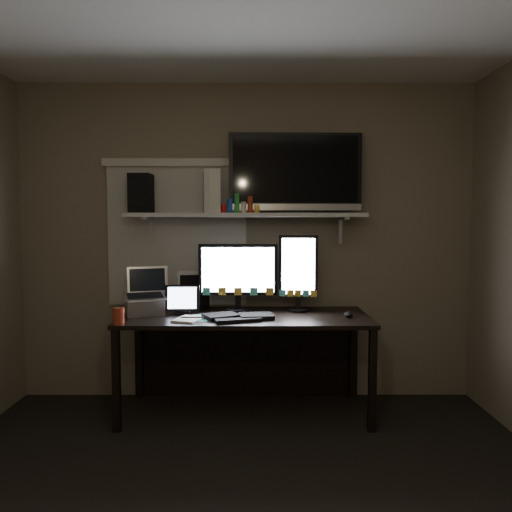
{
  "coord_description": "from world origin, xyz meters",
  "views": [
    {
      "loc": [
        0.07,
        -2.19,
        1.42
      ],
      "look_at": [
        0.08,
        1.25,
        1.18
      ],
      "focal_mm": 35.0,
      "sensor_mm": 36.0,
      "label": 1
    }
  ],
  "objects_px": {
    "tablet": "(182,300)",
    "speaker": "(141,194)",
    "laptop": "(145,292)",
    "cup": "(119,316)",
    "desk": "(246,335)",
    "keyboard": "(239,316)",
    "mouse": "(348,314)",
    "monitor_landscape": "(238,277)",
    "tv": "(295,173)",
    "monitor_portrait": "(298,273)",
    "game_console": "(212,192)"
  },
  "relations": [
    {
      "from": "tablet",
      "to": "speaker",
      "type": "distance_m",
      "value": 0.88
    },
    {
      "from": "laptop",
      "to": "cup",
      "type": "distance_m",
      "value": 0.38
    },
    {
      "from": "desk",
      "to": "keyboard",
      "type": "xyz_separation_m",
      "value": [
        -0.04,
        -0.24,
        0.19
      ]
    },
    {
      "from": "mouse",
      "to": "tablet",
      "type": "relative_size",
      "value": 0.41
    },
    {
      "from": "keyboard",
      "to": "cup",
      "type": "height_order",
      "value": "cup"
    },
    {
      "from": "monitor_landscape",
      "to": "mouse",
      "type": "xyz_separation_m",
      "value": [
        0.8,
        -0.24,
        -0.25
      ]
    },
    {
      "from": "monitor_landscape",
      "to": "cup",
      "type": "distance_m",
      "value": 0.95
    },
    {
      "from": "speaker",
      "to": "laptop",
      "type": "bearing_deg",
      "value": -72.87
    },
    {
      "from": "mouse",
      "to": "monitor_landscape",
      "type": "bearing_deg",
      "value": 168.07
    },
    {
      "from": "tablet",
      "to": "laptop",
      "type": "relative_size",
      "value": 0.75
    },
    {
      "from": "mouse",
      "to": "laptop",
      "type": "relative_size",
      "value": 0.3
    },
    {
      "from": "monitor_landscape",
      "to": "speaker",
      "type": "bearing_deg",
      "value": 177.09
    },
    {
      "from": "tv",
      "to": "keyboard",
      "type": "bearing_deg",
      "value": -143.38
    },
    {
      "from": "speaker",
      "to": "monitor_landscape",
      "type": "bearing_deg",
      "value": -3.36
    },
    {
      "from": "monitor_portrait",
      "to": "keyboard",
      "type": "bearing_deg",
      "value": -141.5
    },
    {
      "from": "laptop",
      "to": "desk",
      "type": "bearing_deg",
      "value": -10.58
    },
    {
      "from": "monitor_landscape",
      "to": "tv",
      "type": "height_order",
      "value": "tv"
    },
    {
      "from": "monitor_landscape",
      "to": "tablet",
      "type": "distance_m",
      "value": 0.46
    },
    {
      "from": "cup",
      "to": "tv",
      "type": "bearing_deg",
      "value": 23.53
    },
    {
      "from": "tablet",
      "to": "cup",
      "type": "bearing_deg",
      "value": -137.86
    },
    {
      "from": "desk",
      "to": "speaker",
      "type": "height_order",
      "value": "speaker"
    },
    {
      "from": "keyboard",
      "to": "tablet",
      "type": "distance_m",
      "value": 0.46
    },
    {
      "from": "monitor_landscape",
      "to": "laptop",
      "type": "relative_size",
      "value": 1.78
    },
    {
      "from": "monitor_landscape",
      "to": "desk",
      "type": "bearing_deg",
      "value": -39.8
    },
    {
      "from": "cup",
      "to": "speaker",
      "type": "xyz_separation_m",
      "value": [
        0.04,
        0.54,
        0.84
      ]
    },
    {
      "from": "mouse",
      "to": "speaker",
      "type": "height_order",
      "value": "speaker"
    },
    {
      "from": "tv",
      "to": "cup",
      "type": "bearing_deg",
      "value": -157.44
    },
    {
      "from": "monitor_landscape",
      "to": "tablet",
      "type": "relative_size",
      "value": 2.39
    },
    {
      "from": "tv",
      "to": "speaker",
      "type": "relative_size",
      "value": 3.37
    },
    {
      "from": "desk",
      "to": "mouse",
      "type": "bearing_deg",
      "value": -14.33
    },
    {
      "from": "desk",
      "to": "cup",
      "type": "distance_m",
      "value": 0.98
    },
    {
      "from": "keyboard",
      "to": "laptop",
      "type": "relative_size",
      "value": 1.46
    },
    {
      "from": "mouse",
      "to": "tablet",
      "type": "height_order",
      "value": "tablet"
    },
    {
      "from": "tablet",
      "to": "tv",
      "type": "xyz_separation_m",
      "value": [
        0.84,
        0.17,
        0.94
      ]
    },
    {
      "from": "cup",
      "to": "desk",
      "type": "bearing_deg",
      "value": 27.98
    },
    {
      "from": "mouse",
      "to": "tv",
      "type": "relative_size",
      "value": 0.1
    },
    {
      "from": "desk",
      "to": "game_console",
      "type": "bearing_deg",
      "value": 167.24
    },
    {
      "from": "tablet",
      "to": "cup",
      "type": "xyz_separation_m",
      "value": [
        -0.37,
        -0.36,
        -0.05
      ]
    },
    {
      "from": "keyboard",
      "to": "tv",
      "type": "bearing_deg",
      "value": 19.94
    },
    {
      "from": "keyboard",
      "to": "cup",
      "type": "bearing_deg",
      "value": 176.87
    },
    {
      "from": "cup",
      "to": "speaker",
      "type": "distance_m",
      "value": 1.0
    },
    {
      "from": "laptop",
      "to": "speaker",
      "type": "relative_size",
      "value": 1.13
    },
    {
      "from": "keyboard",
      "to": "mouse",
      "type": "bearing_deg",
      "value": -14.02
    },
    {
      "from": "tablet",
      "to": "laptop",
      "type": "height_order",
      "value": "laptop"
    },
    {
      "from": "tablet",
      "to": "speaker",
      "type": "bearing_deg",
      "value": 149.25
    },
    {
      "from": "game_console",
      "to": "speaker",
      "type": "height_order",
      "value": "game_console"
    },
    {
      "from": "keyboard",
      "to": "tablet",
      "type": "relative_size",
      "value": 1.96
    },
    {
      "from": "desk",
      "to": "tablet",
      "type": "xyz_separation_m",
      "value": [
        -0.46,
        -0.09,
        0.29
      ]
    },
    {
      "from": "monitor_landscape",
      "to": "tablet",
      "type": "bearing_deg",
      "value": -160.07
    },
    {
      "from": "desk",
      "to": "cup",
      "type": "bearing_deg",
      "value": -152.02
    }
  ]
}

